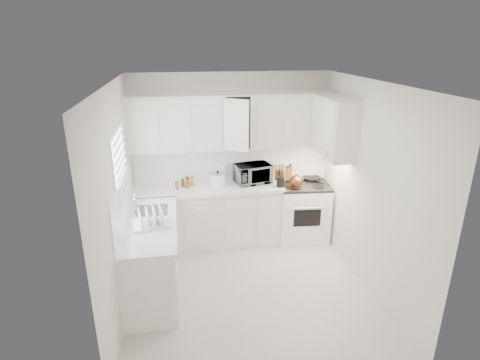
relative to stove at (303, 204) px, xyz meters
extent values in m
plane|color=beige|center=(-1.10, -1.25, -0.59)|extent=(3.20, 3.20, 0.00)
plane|color=white|center=(-1.10, -1.25, 2.01)|extent=(3.20, 3.20, 0.00)
plane|color=silver|center=(-1.10, 0.35, 0.71)|extent=(3.00, 0.00, 3.00)
plane|color=silver|center=(-1.10, -2.85, 0.71)|extent=(3.00, 0.00, 3.00)
plane|color=silver|center=(-2.60, -1.25, 0.71)|extent=(0.00, 3.20, 3.20)
plane|color=silver|center=(0.40, -1.25, 0.71)|extent=(0.00, 3.20, 3.20)
cube|color=white|center=(-1.49, 0.04, 0.34)|extent=(2.24, 0.64, 0.05)
cube|color=white|center=(-2.29, -1.05, 0.34)|extent=(0.64, 1.62, 0.05)
cube|color=white|center=(-1.10, 0.34, 0.64)|extent=(2.98, 0.02, 0.55)
cube|color=white|center=(-2.59, -1.05, 0.64)|extent=(0.02, 1.60, 0.55)
imported|color=gray|center=(-0.79, 0.13, 0.54)|extent=(0.58, 0.41, 0.36)
cylinder|color=white|center=(-1.23, 0.27, 0.50)|extent=(0.12, 0.12, 0.27)
cylinder|color=#9B4B2A|center=(-1.95, 0.17, 0.43)|extent=(0.06, 0.06, 0.13)
cylinder|color=#327F2A|center=(-1.87, 0.08, 0.43)|extent=(0.06, 0.06, 0.13)
cylinder|color=#B93918|center=(-1.80, 0.17, 0.43)|extent=(0.06, 0.06, 0.13)
cylinder|color=gold|center=(-1.72, 0.08, 0.43)|extent=(0.06, 0.06, 0.13)
cylinder|color=#B93918|center=(-0.52, 0.21, 0.46)|extent=(0.06, 0.06, 0.19)
cylinder|color=gold|center=(-0.46, 0.15, 0.46)|extent=(0.06, 0.06, 0.19)
cylinder|color=#581D19|center=(-0.41, 0.21, 0.46)|extent=(0.06, 0.06, 0.19)
cylinder|color=black|center=(-0.35, 0.15, 0.46)|extent=(0.06, 0.06, 0.19)
cylinder|color=#9B4B2A|center=(-0.30, 0.21, 0.46)|extent=(0.06, 0.06, 0.19)
cylinder|color=#327F2A|center=(-0.24, 0.15, 0.46)|extent=(0.06, 0.06, 0.19)
cylinder|color=#B93918|center=(-0.19, 0.21, 0.46)|extent=(0.06, 0.06, 0.19)
camera|label=1|loc=(-1.88, -5.43, 2.46)|focal=29.14mm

